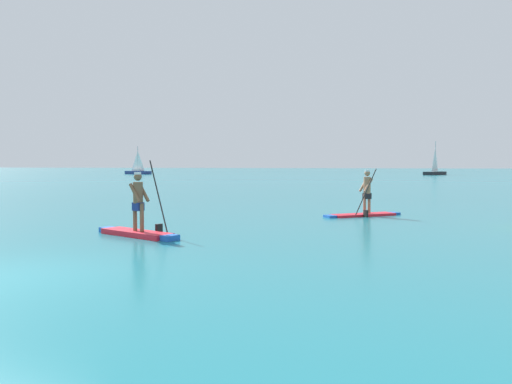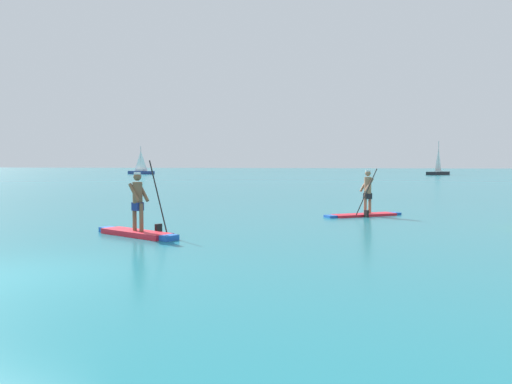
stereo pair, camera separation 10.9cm
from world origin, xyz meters
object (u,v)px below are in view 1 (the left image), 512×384
at_px(paddleboarder_far_right, 364,205).
at_px(sailboat_right_horizon, 435,171).
at_px(sailboat_left_horizon, 138,171).
at_px(paddleboarder_mid_center, 138,223).

bearing_deg(paddleboarder_far_right, sailboat_right_horizon, -134.55).
relative_size(paddleboarder_far_right, sailboat_left_horizon, 0.48).
bearing_deg(sailboat_left_horizon, sailboat_right_horizon, 27.75).
xyz_separation_m(paddleboarder_mid_center, sailboat_right_horizon, (15.37, 81.79, 0.30)).
height_order(sailboat_left_horizon, sailboat_right_horizon, sailboat_right_horizon).
bearing_deg(sailboat_right_horizon, paddleboarder_far_right, -158.62).
bearing_deg(sailboat_right_horizon, paddleboarder_mid_center, -161.93).
height_order(paddleboarder_far_right, sailboat_right_horizon, sailboat_right_horizon).
distance_m(paddleboarder_mid_center, sailboat_left_horizon, 84.02).
xyz_separation_m(sailboat_left_horizon, sailboat_right_horizon, (53.30, 6.81, 0.02)).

